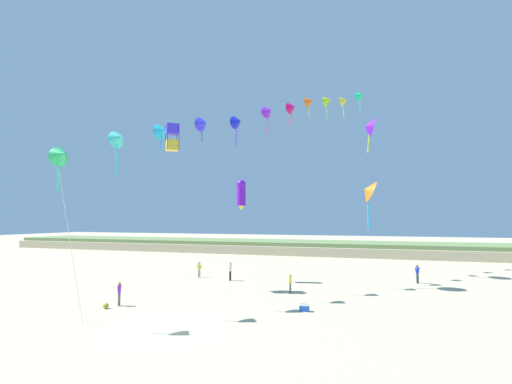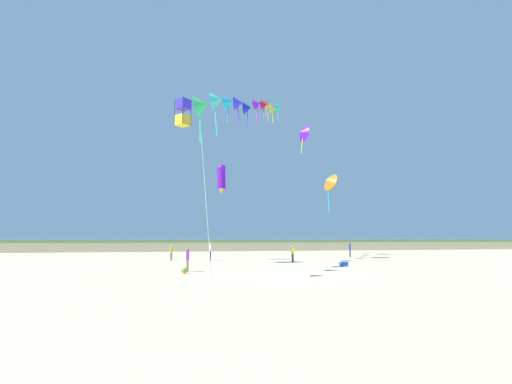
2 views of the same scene
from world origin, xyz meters
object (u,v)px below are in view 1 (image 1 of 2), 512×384
at_px(person_far_right, 290,282).
at_px(large_kite_high_solo, 368,127).
at_px(beach_ball, 106,306).
at_px(person_near_right, 119,292).
at_px(person_far_left, 417,273).
at_px(person_near_left, 230,270).
at_px(large_kite_low_lead, 241,194).
at_px(large_kite_mid_trail, 172,137).
at_px(large_kite_outer_drift, 368,191).
at_px(person_mid_center, 199,268).
at_px(beach_cooler, 304,308).

height_order(person_far_right, large_kite_high_solo, large_kite_high_solo).
height_order(person_far_right, beach_ball, person_far_right).
height_order(person_near_right, person_far_left, person_far_left).
relative_size(person_near_left, large_kite_high_solo, 0.46).
bearing_deg(person_near_right, beach_ball, -104.12).
bearing_deg(person_far_left, person_far_right, -138.53).
xyz_separation_m(person_near_right, large_kite_low_lead, (3.79, 12.65, 7.28)).
relative_size(person_near_left, large_kite_low_lead, 0.59).
distance_m(large_kite_mid_trail, large_kite_high_solo, 20.78).
relative_size(person_far_left, large_kite_mid_trail, 0.72).
bearing_deg(large_kite_outer_drift, person_mid_center, 179.33).
height_order(person_mid_center, large_kite_outer_drift, large_kite_outer_drift).
xyz_separation_m(person_near_right, large_kite_high_solo, (15.08, 20.61, 14.52)).
xyz_separation_m(person_near_right, person_far_right, (9.70, 8.10, -0.04)).
relative_size(large_kite_low_lead, beach_ball, 8.12).
relative_size(person_mid_center, person_far_right, 1.04).
xyz_separation_m(person_near_left, beach_cooler, (9.26, -9.93, -0.79)).
height_order(person_near_right, person_far_right, person_near_right).
distance_m(person_near_right, large_kite_high_solo, 29.37).
bearing_deg(beach_cooler, large_kite_outer_drift, 72.51).
bearing_deg(person_far_left, beach_ball, -138.04).
distance_m(person_near_right, large_kite_mid_trail, 13.70).
bearing_deg(beach_cooler, large_kite_mid_trail, 160.56).
height_order(person_near_left, person_near_right, person_near_left).
xyz_separation_m(large_kite_low_lead, large_kite_outer_drift, (11.58, 0.45, 0.03)).
bearing_deg(person_near_left, person_far_right, -32.16).
height_order(person_mid_center, person_far_right, person_mid_center).
bearing_deg(person_near_right, large_kite_outer_drift, 40.45).
relative_size(person_mid_center, large_kite_high_solo, 0.41).
bearing_deg(person_near_right, person_far_right, 39.87).
distance_m(person_far_right, large_kite_mid_trail, 15.57).
bearing_deg(person_far_left, large_kite_outer_drift, -138.46).
height_order(person_mid_center, large_kite_mid_trail, large_kite_mid_trail).
relative_size(large_kite_low_lead, large_kite_high_solo, 0.78).
distance_m(large_kite_low_lead, beach_ball, 16.32).
height_order(person_near_right, person_mid_center, same).
distance_m(person_mid_center, large_kite_low_lead, 8.69).
distance_m(large_kite_outer_drift, beach_cooler, 13.67).
xyz_separation_m(person_near_right, beach_ball, (-0.25, -0.99, -0.72)).
bearing_deg(person_mid_center, large_kite_outer_drift, -0.67).
bearing_deg(large_kite_low_lead, person_far_left, 14.28).
relative_size(person_near_right, person_mid_center, 1.00).
bearing_deg(person_near_left, beach_ball, -102.68).
relative_size(person_near_left, beach_ball, 4.79).
bearing_deg(beach_ball, large_kite_mid_trail, 90.29).
bearing_deg(person_far_right, person_mid_center, 153.96).
relative_size(person_near_right, large_kite_high_solo, 0.41).
xyz_separation_m(large_kite_low_lead, large_kite_mid_trail, (-4.08, -5.77, 4.56)).
distance_m(person_near_left, person_mid_center, 3.78).
bearing_deg(large_kite_mid_trail, large_kite_high_solo, 41.76).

